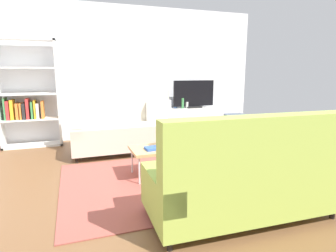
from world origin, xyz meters
The scene contains 16 objects.
ground_plane centered at (0.00, 0.00, 0.00)m, with size 7.68×7.68×0.00m, color brown.
wall_far centered at (0.00, 2.80, 1.45)m, with size 6.40×0.12×2.90m, color silver.
area_rug centered at (0.13, -0.12, 0.01)m, with size 2.90×2.20×0.01m, color #9E4C42.
couch_beige centered at (-0.20, 1.50, 0.44)m, with size 1.91×0.87×1.10m.
couch_green centered at (0.47, -1.34, 0.44)m, with size 1.92×0.90×1.10m.
coffee_table centered at (0.18, 0.08, 0.39)m, with size 1.10×0.56×0.42m.
tv_console centered at (1.62, 2.46, 0.32)m, with size 1.40×0.44×0.64m, color silver.
tv centered at (1.62, 2.44, 0.95)m, with size 1.00×0.20×0.64m.
bookshelf centered at (-1.92, 2.48, 0.96)m, with size 1.10×0.36×2.10m.
storage_trunk centered at (2.72, 2.36, 0.22)m, with size 0.52×0.40×0.44m, color #4C5666.
potted_plant centered at (0.17, 0.05, 0.61)m, with size 0.26×0.26×0.35m.
table_book_0 centered at (-0.07, 0.01, 0.44)m, with size 0.24×0.18×0.03m, color #3359B2.
vase_0 centered at (1.04, 2.51, 0.74)m, with size 0.09×0.09×0.20m, color silver.
vase_1 centered at (1.18, 2.51, 0.73)m, with size 0.08×0.08×0.17m, color #4C72B2.
bottle_0 centered at (1.33, 2.42, 0.76)m, with size 0.06×0.06×0.24m, color #3F8C4C.
bottle_1 centered at (1.44, 2.42, 0.71)m, with size 0.06×0.06×0.15m, color silver.
Camera 1 is at (-1.09, -3.56, 1.47)m, focal length 29.77 mm.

